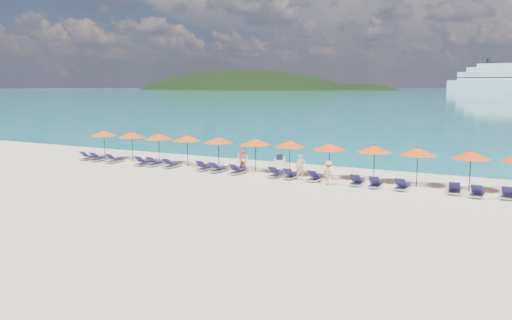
% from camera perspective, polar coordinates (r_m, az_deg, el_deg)
% --- Properties ---
extents(ground, '(1400.00, 1400.00, 0.00)m').
position_cam_1_polar(ground, '(28.36, -2.81, -3.20)').
color(ground, beige).
extents(sea, '(1600.00, 1300.00, 0.01)m').
position_cam_1_polar(sea, '(684.11, 26.59, 7.17)').
color(sea, '#1FA9B2').
rests_on(sea, ground).
extents(headland_main, '(374.00, 242.00, 126.50)m').
position_cam_1_polar(headland_main, '(646.98, -1.57, 4.66)').
color(headland_main, black).
rests_on(headland_main, ground).
extents(headland_small, '(162.00, 126.00, 85.50)m').
position_cam_1_polar(headland_small, '(607.92, 11.86, 4.52)').
color(headland_small, black).
rests_on(headland_small, ground).
extents(jetski, '(1.47, 2.21, 0.74)m').
position_cam_1_polar(jetski, '(36.08, 2.71, -0.17)').
color(jetski, silver).
rests_on(jetski, ground).
extents(beachgoer_a, '(0.70, 0.60, 1.61)m').
position_cam_1_polar(beachgoer_a, '(30.62, 5.10, -0.81)').
color(beachgoer_a, tan).
rests_on(beachgoer_a, ground).
extents(beachgoer_b, '(0.92, 0.58, 1.80)m').
position_cam_1_polar(beachgoer_b, '(32.98, -1.54, 0.06)').
color(beachgoer_b, tan).
rests_on(beachgoer_b, ground).
extents(beachgoer_c, '(1.02, 0.86, 1.44)m').
position_cam_1_polar(beachgoer_c, '(29.30, 8.28, -1.47)').
color(beachgoer_c, tan).
rests_on(beachgoer_c, ground).
extents(umbrella_0, '(2.10, 2.10, 2.28)m').
position_cam_1_polar(umbrella_0, '(41.09, -16.99, 2.94)').
color(umbrella_0, black).
rests_on(umbrella_0, ground).
extents(umbrella_1, '(2.10, 2.10, 2.28)m').
position_cam_1_polar(umbrella_1, '(39.31, -14.00, 2.82)').
color(umbrella_1, black).
rests_on(umbrella_1, ground).
extents(umbrella_2, '(2.10, 2.10, 2.28)m').
position_cam_1_polar(umbrella_2, '(37.64, -11.07, 2.67)').
color(umbrella_2, black).
rests_on(umbrella_2, ground).
extents(umbrella_3, '(2.10, 2.10, 2.28)m').
position_cam_1_polar(umbrella_3, '(36.02, -7.86, 2.49)').
color(umbrella_3, black).
rests_on(umbrella_3, ground).
extents(umbrella_4, '(2.10, 2.10, 2.28)m').
position_cam_1_polar(umbrella_4, '(34.58, -4.30, 2.30)').
color(umbrella_4, black).
rests_on(umbrella_4, ground).
extents(umbrella_5, '(2.10, 2.10, 2.28)m').
position_cam_1_polar(umbrella_5, '(33.36, -0.03, 2.09)').
color(umbrella_5, black).
rests_on(umbrella_5, ground).
extents(umbrella_6, '(2.10, 2.10, 2.28)m').
position_cam_1_polar(umbrella_6, '(32.23, 3.89, 1.85)').
color(umbrella_6, black).
rests_on(umbrella_6, ground).
extents(umbrella_7, '(2.10, 2.10, 2.28)m').
position_cam_1_polar(umbrella_7, '(31.06, 8.40, 1.52)').
color(umbrella_7, black).
rests_on(umbrella_7, ground).
extents(umbrella_8, '(2.10, 2.10, 2.28)m').
position_cam_1_polar(umbrella_8, '(30.50, 13.41, 1.25)').
color(umbrella_8, black).
rests_on(umbrella_8, ground).
extents(umbrella_9, '(2.10, 2.10, 2.28)m').
position_cam_1_polar(umbrella_9, '(29.87, 18.02, 0.92)').
color(umbrella_9, black).
rests_on(umbrella_9, ground).
extents(umbrella_10, '(2.10, 2.10, 2.28)m').
position_cam_1_polar(umbrella_10, '(29.49, 23.36, 0.54)').
color(umbrella_10, black).
rests_on(umbrella_10, ground).
extents(lounger_0, '(0.65, 1.71, 0.66)m').
position_cam_1_polar(lounger_0, '(40.92, -18.52, 0.33)').
color(lounger_0, silver).
rests_on(lounger_0, ground).
extents(lounger_1, '(0.77, 1.75, 0.66)m').
position_cam_1_polar(lounger_1, '(40.03, -17.50, 0.21)').
color(lounger_1, silver).
rests_on(lounger_1, ground).
extents(lounger_2, '(0.73, 1.74, 0.66)m').
position_cam_1_polar(lounger_2, '(38.90, -15.82, 0.05)').
color(lounger_2, silver).
rests_on(lounger_2, ground).
extents(lounger_3, '(0.78, 1.75, 0.66)m').
position_cam_1_polar(lounger_3, '(37.14, -12.74, -0.23)').
color(lounger_3, silver).
rests_on(lounger_3, ground).
extents(lounger_4, '(0.67, 1.72, 0.66)m').
position_cam_1_polar(lounger_4, '(36.59, -11.39, -0.32)').
color(lounger_4, silver).
rests_on(lounger_4, ground).
extents(lounger_5, '(0.71, 1.73, 0.66)m').
position_cam_1_polar(lounger_5, '(35.57, -9.63, -0.52)').
color(lounger_5, silver).
rests_on(lounger_5, ground).
extents(lounger_6, '(0.65, 1.71, 0.66)m').
position_cam_1_polar(lounger_6, '(34.20, -5.84, -0.81)').
color(lounger_6, silver).
rests_on(lounger_6, ground).
extents(lounger_7, '(0.73, 1.74, 0.66)m').
position_cam_1_polar(lounger_7, '(33.49, -4.29, -0.98)').
color(lounger_7, silver).
rests_on(lounger_7, ground).
extents(lounger_8, '(0.71, 1.73, 0.66)m').
position_cam_1_polar(lounger_8, '(32.67, -2.04, -1.21)').
color(lounger_8, silver).
rests_on(lounger_8, ground).
extents(lounger_9, '(0.69, 1.72, 0.66)m').
position_cam_1_polar(lounger_9, '(31.64, 2.44, -1.53)').
color(lounger_9, silver).
rests_on(lounger_9, ground).
extents(lounger_10, '(0.72, 1.74, 0.66)m').
position_cam_1_polar(lounger_10, '(31.13, 4.04, -1.71)').
color(lounger_10, silver).
rests_on(lounger_10, ground).
extents(lounger_11, '(0.69, 1.72, 0.66)m').
position_cam_1_polar(lounger_11, '(30.55, 6.88, -1.95)').
color(lounger_11, silver).
rests_on(lounger_11, ground).
extents(lounger_12, '(0.70, 1.73, 0.66)m').
position_cam_1_polar(lounger_12, '(29.65, 11.50, -2.38)').
color(lounger_12, silver).
rests_on(lounger_12, ground).
extents(lounger_13, '(0.74, 1.74, 0.66)m').
position_cam_1_polar(lounger_13, '(29.25, 13.53, -2.60)').
color(lounger_13, silver).
rests_on(lounger_13, ground).
extents(lounger_14, '(0.67, 1.72, 0.66)m').
position_cam_1_polar(lounger_14, '(28.97, 16.39, -2.81)').
color(lounger_14, silver).
rests_on(lounger_14, ground).
extents(lounger_15, '(0.74, 1.74, 0.66)m').
position_cam_1_polar(lounger_15, '(28.88, 21.74, -3.11)').
color(lounger_15, silver).
rests_on(lounger_15, ground).
extents(lounger_16, '(0.71, 1.73, 0.66)m').
position_cam_1_polar(lounger_16, '(28.53, 24.01, -3.38)').
color(lounger_16, silver).
rests_on(lounger_16, ground).
extents(lounger_17, '(0.79, 1.75, 0.66)m').
position_cam_1_polar(lounger_17, '(28.75, 26.91, -3.49)').
color(lounger_17, silver).
rests_on(lounger_17, ground).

